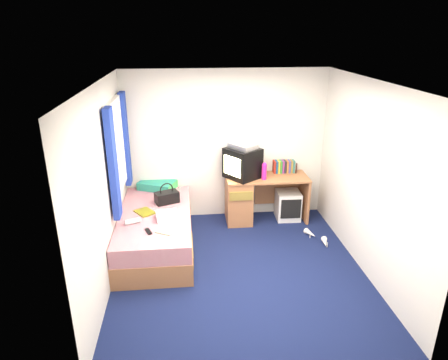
{
  "coord_description": "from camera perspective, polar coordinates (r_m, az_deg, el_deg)",
  "views": [
    {
      "loc": [
        -0.64,
        -4.4,
        2.96
      ],
      "look_at": [
        -0.13,
        0.7,
        1.0
      ],
      "focal_mm": 32.0,
      "sensor_mm": 36.0,
      "label": 1
    }
  ],
  "objects": [
    {
      "name": "storage_cube",
      "position": [
        6.65,
        9.1,
        -3.55
      ],
      "size": [
        0.39,
        0.39,
        0.47
      ],
      "primitive_type": "cube",
      "rotation": [
        0.0,
        0.0,
        -0.03
      ],
      "color": "white",
      "rests_on": "ground"
    },
    {
      "name": "water_bottle",
      "position": [
        5.42,
        -12.94,
        -5.77
      ],
      "size": [
        0.21,
        0.14,
        0.07
      ],
      "primitive_type": "cylinder",
      "rotation": [
        0.0,
        1.57,
        0.37
      ],
      "color": "silver",
      "rests_on": "bed"
    },
    {
      "name": "pillow",
      "position": [
        6.49,
        -9.5,
        -0.7
      ],
      "size": [
        0.65,
        0.55,
        0.12
      ],
      "primitive_type": "cube",
      "rotation": [
        0.0,
        0.0,
        -0.41
      ],
      "color": "#1970A4",
      "rests_on": "bed"
    },
    {
      "name": "bed",
      "position": [
        5.79,
        -9.67,
        -7.12
      ],
      "size": [
        1.01,
        2.0,
        0.54
      ],
      "color": "#AB6F47",
      "rests_on": "ground"
    },
    {
      "name": "magazine",
      "position": [
        5.71,
        -11.25,
        -4.51
      ],
      "size": [
        0.33,
        0.35,
        0.01
      ],
      "primitive_type": "cube",
      "rotation": [
        0.0,
        0.0,
        0.61
      ],
      "color": "gold",
      "rests_on": "bed"
    },
    {
      "name": "ground",
      "position": [
        5.35,
        2.18,
        -12.72
      ],
      "size": [
        3.4,
        3.4,
        0.0
      ],
      "primitive_type": "plane",
      "color": "#0C1438",
      "rests_on": "ground"
    },
    {
      "name": "towel",
      "position": [
        5.45,
        -8.13,
        -5.1
      ],
      "size": [
        0.32,
        0.28,
        0.09
      ],
      "primitive_type": "cube",
      "rotation": [
        0.0,
        0.0,
        0.15
      ],
      "color": "white",
      "rests_on": "bed"
    },
    {
      "name": "aerosol_can",
      "position": [
        6.35,
        5.47,
        1.36
      ],
      "size": [
        0.06,
        0.06,
        0.19
      ],
      "primitive_type": "cylinder",
      "rotation": [
        0.0,
        0.0,
        0.26
      ],
      "color": "white",
      "rests_on": "desk"
    },
    {
      "name": "vcr",
      "position": [
        6.15,
        2.71,
        4.86
      ],
      "size": [
        0.47,
        0.49,
        0.08
      ],
      "primitive_type": "cube",
      "rotation": [
        0.0,
        0.0,
        -0.92
      ],
      "color": "silver",
      "rests_on": "crt_tv"
    },
    {
      "name": "remote_control",
      "position": [
        5.18,
        -10.75,
        -7.22
      ],
      "size": [
        0.1,
        0.17,
        0.02
      ],
      "primitive_type": "cube",
      "rotation": [
        0.0,
        0.0,
        0.37
      ],
      "color": "black",
      "rests_on": "bed"
    },
    {
      "name": "colour_swatch_fan",
      "position": [
        5.11,
        -8.63,
        -7.51
      ],
      "size": [
        0.22,
        0.16,
        0.01
      ],
      "primitive_type": "cube",
      "rotation": [
        0.0,
        0.0,
        -0.52
      ],
      "color": "gold",
      "rests_on": "bed"
    },
    {
      "name": "picture_frame",
      "position": [
        6.6,
        10.29,
        1.67
      ],
      "size": [
        0.06,
        0.12,
        0.14
      ],
      "primitive_type": "cube",
      "rotation": [
        0.0,
        0.0,
        -0.32
      ],
      "color": "#321610",
      "rests_on": "desk"
    },
    {
      "name": "window_assembly",
      "position": [
        5.6,
        -14.85,
        4.22
      ],
      "size": [
        0.11,
        1.42,
        1.4
      ],
      "color": "silver",
      "rests_on": "room_shell"
    },
    {
      "name": "room_shell",
      "position": [
        4.7,
        2.42,
        2.18
      ],
      "size": [
        3.4,
        3.4,
        3.4
      ],
      "color": "white",
      "rests_on": "ground"
    },
    {
      "name": "desk",
      "position": [
        6.45,
        3.63,
        -2.43
      ],
      "size": [
        1.3,
        0.55,
        0.75
      ],
      "color": "#AB6F47",
      "rests_on": "ground"
    },
    {
      "name": "handbag",
      "position": [
        5.93,
        -8.16,
        -2.41
      ],
      "size": [
        0.38,
        0.3,
        0.31
      ],
      "rotation": [
        0.0,
        0.0,
        0.4
      ],
      "color": "black",
      "rests_on": "bed"
    },
    {
      "name": "pink_water_bottle",
      "position": [
        6.21,
        5.76,
        1.15
      ],
      "size": [
        0.1,
        0.1,
        0.24
      ],
      "primitive_type": "cylinder",
      "rotation": [
        0.0,
        0.0,
        0.34
      ],
      "color": "#F22293",
      "rests_on": "desk"
    },
    {
      "name": "white_heels",
      "position": [
        6.14,
        13.23,
        -8.06
      ],
      "size": [
        0.28,
        0.52,
        0.09
      ],
      "color": "white",
      "rests_on": "ground"
    },
    {
      "name": "book_row",
      "position": [
        6.56,
        8.52,
        1.92
      ],
      "size": [
        0.34,
        0.13,
        0.2
      ],
      "color": "maroon",
      "rests_on": "desk"
    },
    {
      "name": "crt_tv",
      "position": [
        6.23,
        2.64,
        2.43
      ],
      "size": [
        0.64,
        0.64,
        0.47
      ],
      "rotation": [
        0.0,
        0.0,
        -0.93
      ],
      "color": "black",
      "rests_on": "desk"
    }
  ]
}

